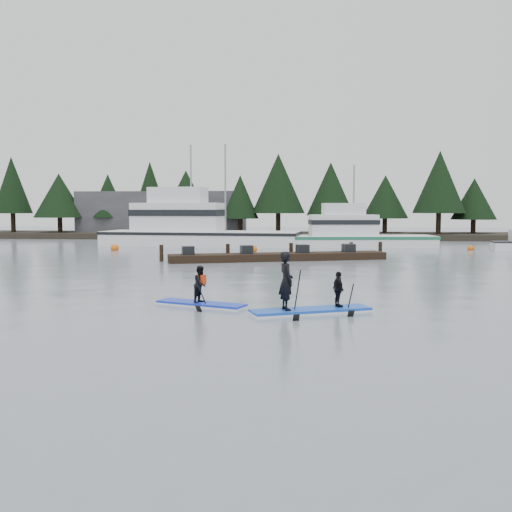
# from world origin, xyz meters

# --- Properties ---
(ground) EXTENTS (160.00, 160.00, 0.00)m
(ground) POSITION_xyz_m (0.00, 0.00, 0.00)
(ground) COLOR gray
(ground) RESTS_ON ground
(far_shore) EXTENTS (70.00, 8.00, 0.60)m
(far_shore) POSITION_xyz_m (0.00, 42.00, 0.30)
(far_shore) COLOR #2D281E
(far_shore) RESTS_ON ground
(treeline) EXTENTS (60.00, 4.00, 8.00)m
(treeline) POSITION_xyz_m (0.00, 42.00, 0.00)
(treeline) COLOR black
(treeline) RESTS_ON ground
(waterfront_building) EXTENTS (18.00, 6.00, 5.00)m
(waterfront_building) POSITION_xyz_m (-14.00, 44.00, 2.50)
(waterfront_building) COLOR #4C4C51
(waterfront_building) RESTS_ON ground
(fishing_boat_large) EXTENTS (17.02, 6.20, 9.51)m
(fishing_boat_large) POSITION_xyz_m (-7.46, 29.52, 0.71)
(fishing_boat_large) COLOR white
(fishing_boat_large) RESTS_ON ground
(fishing_boat_medium) EXTENTS (12.25, 4.73, 7.46)m
(fishing_boat_medium) POSITION_xyz_m (6.08, 28.88, 0.51)
(fishing_boat_medium) COLOR white
(fishing_boat_medium) RESTS_ON ground
(floating_dock) EXTENTS (13.18, 5.79, 0.44)m
(floating_dock) POSITION_xyz_m (0.44, 16.10, 0.22)
(floating_dock) COLOR black
(floating_dock) RESTS_ON ground
(buoy_d) EXTENTS (0.57, 0.57, 0.57)m
(buoy_d) POSITION_xyz_m (5.16, 20.28, 0.00)
(buoy_d) COLOR #E15C0B
(buoy_d) RESTS_ON ground
(buoy_c) EXTENTS (0.48, 0.48, 0.48)m
(buoy_c) POSITION_xyz_m (14.44, 26.03, 0.00)
(buoy_c) COLOR #E15C0B
(buoy_c) RESTS_ON ground
(buoy_b) EXTENTS (0.61, 0.61, 0.61)m
(buoy_b) POSITION_xyz_m (-1.82, 22.92, 0.00)
(buoy_b) COLOR #E15C0B
(buoy_b) RESTS_ON ground
(buoy_a) EXTENTS (0.61, 0.61, 0.61)m
(buoy_a) POSITION_xyz_m (-12.34, 23.26, 0.00)
(buoy_a) COLOR #E15C0B
(buoy_a) RESTS_ON ground
(paddleboard_solo) EXTENTS (3.08, 1.77, 1.79)m
(paddleboard_solo) POSITION_xyz_m (-1.19, -0.35, 0.43)
(paddleboard_solo) COLOR #1530CA
(paddleboard_solo) RESTS_ON ground
(paddleboard_duo) EXTENTS (3.73, 2.22, 2.38)m
(paddleboard_duo) POSITION_xyz_m (2.18, -1.33, 0.58)
(paddleboard_duo) COLOR blue
(paddleboard_duo) RESTS_ON ground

